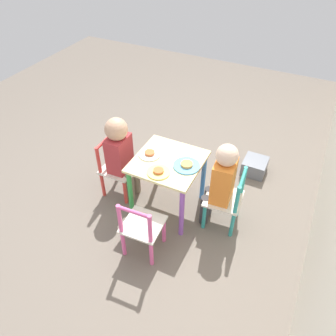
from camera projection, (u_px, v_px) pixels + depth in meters
ground_plane at (168, 206)px, 2.67m from camera, size 6.00×6.00×0.00m
kids_table at (168, 170)px, 2.42m from camera, size 0.49×0.49×0.48m
chair_red at (117, 168)px, 2.66m from camera, size 0.27×0.27×0.50m
chair_teal at (226, 200)px, 2.39m from camera, size 0.28×0.28×0.50m
chair_pink at (142, 228)px, 2.19m from camera, size 0.27×0.27×0.50m
child_front at (121, 151)px, 2.51m from camera, size 0.20×0.22×0.72m
child_back at (221, 180)px, 2.28m from camera, size 0.21×0.22×0.73m
plate_front at (150, 154)px, 2.40m from camera, size 0.16×0.16×0.03m
plate_back at (187, 165)px, 2.30m from camera, size 0.19×0.19×0.03m
plate_right at (158, 172)px, 2.25m from camera, size 0.16×0.16×0.03m
storage_bin at (255, 166)px, 2.95m from camera, size 0.22×0.20×0.13m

